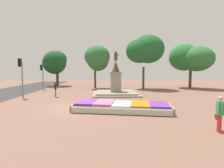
{
  "coord_description": "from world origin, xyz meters",
  "views": [
    {
      "loc": [
        2.24,
        -12.98,
        2.78
      ],
      "look_at": [
        2.96,
        3.28,
        1.51
      ],
      "focal_mm": 28.0,
      "sensor_mm": 36.0,
      "label": 1
    }
  ],
  "objects_px": {
    "flower_planter": "(121,107)",
    "traffic_light_far_corner": "(42,73)",
    "traffic_light_mid_block": "(21,71)",
    "pedestrian_with_handbag": "(220,112)",
    "pedestrian_near_planter": "(55,88)",
    "statue_monument": "(116,88)"
  },
  "relations": [
    {
      "from": "pedestrian_with_handbag",
      "to": "pedestrian_near_planter",
      "type": "distance_m",
      "value": 14.92
    },
    {
      "from": "pedestrian_with_handbag",
      "to": "pedestrian_near_planter",
      "type": "relative_size",
      "value": 1.0
    },
    {
      "from": "traffic_light_mid_block",
      "to": "pedestrian_near_planter",
      "type": "height_order",
      "value": "traffic_light_mid_block"
    },
    {
      "from": "statue_monument",
      "to": "pedestrian_with_handbag",
      "type": "relative_size",
      "value": 3.11
    },
    {
      "from": "pedestrian_near_planter",
      "to": "traffic_light_far_corner",
      "type": "bearing_deg",
      "value": 118.98
    },
    {
      "from": "flower_planter",
      "to": "traffic_light_far_corner",
      "type": "height_order",
      "value": "traffic_light_far_corner"
    },
    {
      "from": "flower_planter",
      "to": "pedestrian_near_planter",
      "type": "bearing_deg",
      "value": 134.51
    },
    {
      "from": "flower_planter",
      "to": "traffic_light_mid_block",
      "type": "height_order",
      "value": "traffic_light_mid_block"
    },
    {
      "from": "traffic_light_mid_block",
      "to": "traffic_light_far_corner",
      "type": "relative_size",
      "value": 1.1
    },
    {
      "from": "pedestrian_with_handbag",
      "to": "statue_monument",
      "type": "bearing_deg",
      "value": 107.28
    },
    {
      "from": "traffic_light_far_corner",
      "to": "flower_planter",
      "type": "bearing_deg",
      "value": -52.5
    },
    {
      "from": "pedestrian_with_handbag",
      "to": "traffic_light_far_corner",
      "type": "bearing_deg",
      "value": 128.64
    },
    {
      "from": "pedestrian_with_handbag",
      "to": "pedestrian_near_planter",
      "type": "xyz_separation_m",
      "value": [
        -10.25,
        10.84,
        0.02
      ]
    },
    {
      "from": "flower_planter",
      "to": "traffic_light_mid_block",
      "type": "distance_m",
      "value": 11.37
    },
    {
      "from": "flower_planter",
      "to": "statue_monument",
      "type": "relative_size",
      "value": 1.37
    },
    {
      "from": "statue_monument",
      "to": "traffic_light_mid_block",
      "type": "relative_size",
      "value": 1.3
    },
    {
      "from": "traffic_light_mid_block",
      "to": "pedestrian_near_planter",
      "type": "relative_size",
      "value": 2.41
    },
    {
      "from": "flower_planter",
      "to": "pedestrian_with_handbag",
      "type": "bearing_deg",
      "value": -48.28
    },
    {
      "from": "pedestrian_with_handbag",
      "to": "flower_planter",
      "type": "bearing_deg",
      "value": 131.72
    },
    {
      "from": "traffic_light_far_corner",
      "to": "traffic_light_mid_block",
      "type": "bearing_deg",
      "value": -86.82
    },
    {
      "from": "flower_planter",
      "to": "traffic_light_far_corner",
      "type": "relative_size",
      "value": 1.96
    },
    {
      "from": "flower_planter",
      "to": "pedestrian_with_handbag",
      "type": "distance_m",
      "value": 6.03
    }
  ]
}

